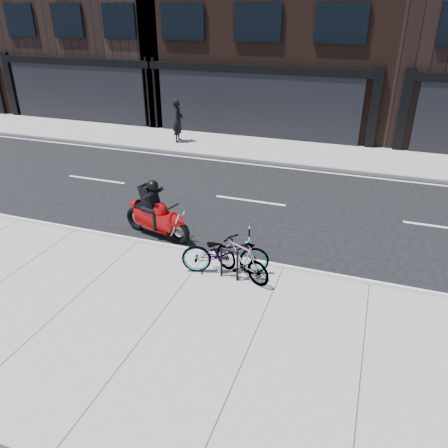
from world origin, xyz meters
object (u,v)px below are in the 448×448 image
at_px(bicycle_front, 225,252).
at_px(pedestrian, 178,121).
at_px(bicycle_rear, 242,259).
at_px(bike_rack, 229,261).
at_px(motorcycle, 159,215).

xyz_separation_m(bicycle_front, pedestrian, (-5.82, 9.99, 0.44)).
distance_m(bicycle_front, bicycle_rear, 0.43).
height_order(bicycle_rear, pedestrian, pedestrian).
bearing_deg(bicycle_front, pedestrian, 14.08).
bearing_deg(bicycle_rear, bicycle_front, -74.34).
bearing_deg(bicycle_front, bike_rack, -156.80).
distance_m(bicycle_front, motorcycle, 2.73).
height_order(bicycle_front, motorcycle, motorcycle).
height_order(bike_rack, bicycle_front, bicycle_front).
xyz_separation_m(bicycle_front, motorcycle, (-2.39, 1.31, 0.01)).
bearing_deg(pedestrian, bicycle_rear, -158.93).
distance_m(bike_rack, bicycle_rear, 0.29).
relative_size(bike_rack, bicycle_rear, 0.47).
height_order(bike_rack, bicycle_rear, bicycle_rear).
distance_m(motorcycle, pedestrian, 9.34).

